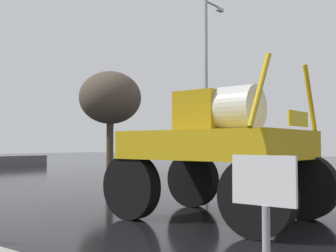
# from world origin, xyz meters

# --- Properties ---
(lane_arrow_sign) EXTENTS (0.07, 0.60, 1.74)m
(lane_arrow_sign) POSITION_xyz_m (-5.06, 1.47, 1.35)
(lane_arrow_sign) COLOR #99999E
(lane_arrow_sign) RESTS_ON median_island
(oversize_sprayer) EXTENTS (3.93, 5.36, 4.09)m
(oversize_sprayer) POSITION_xyz_m (1.10, 5.72, 1.83)
(oversize_sprayer) COLOR black
(oversize_sprayer) RESTS_ON ground
(traffic_signal_near_right) EXTENTS (0.24, 0.54, 3.32)m
(traffic_signal_near_right) POSITION_xyz_m (5.56, 9.83, 2.42)
(traffic_signal_near_right) COLOR #A8AAAF
(traffic_signal_near_right) RESTS_ON ground
(streetlight_near_right) EXTENTS (1.68, 0.24, 9.30)m
(streetlight_near_right) POSITION_xyz_m (9.04, 11.23, 5.08)
(streetlight_near_right) COLOR #A8AAAF
(streetlight_near_right) RESTS_ON ground
(bare_tree_right) EXTENTS (3.88, 3.88, 6.55)m
(bare_tree_right) POSITION_xyz_m (9.81, 18.96, 4.86)
(bare_tree_right) COLOR #473828
(bare_tree_right) RESTS_ON ground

